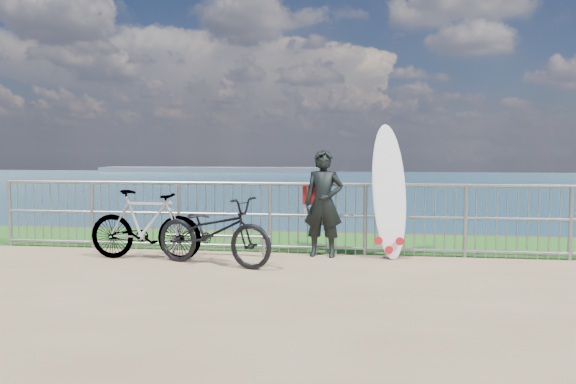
% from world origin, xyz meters
% --- Properties ---
extents(grass_strip, '(120.00, 120.00, 0.00)m').
position_xyz_m(grass_strip, '(0.00, 2.70, 0.01)').
color(grass_strip, '#1F5E19').
rests_on(grass_strip, ground).
extents(seascape, '(260.00, 260.00, 5.00)m').
position_xyz_m(seascape, '(-43.75, 147.49, -4.03)').
color(seascape, brown).
rests_on(seascape, ground).
extents(railing, '(10.06, 0.10, 1.13)m').
position_xyz_m(railing, '(0.02, 1.60, 0.58)').
color(railing, gray).
rests_on(railing, ground).
extents(surfer, '(0.64, 0.46, 1.63)m').
position_xyz_m(surfer, '(0.37, 1.39, 0.82)').
color(surfer, black).
rests_on(surfer, ground).
extents(surfboard, '(0.66, 0.62, 2.04)m').
position_xyz_m(surfboard, '(1.35, 1.44, 0.94)').
color(surfboard, white).
rests_on(surfboard, ground).
extents(bicycle_near, '(1.97, 1.18, 0.98)m').
position_xyz_m(bicycle_near, '(-1.11, 0.50, 0.49)').
color(bicycle_near, black).
rests_on(bicycle_near, ground).
extents(bicycle_far, '(1.74, 0.53, 1.04)m').
position_xyz_m(bicycle_far, '(-2.23, 0.76, 0.52)').
color(bicycle_far, black).
rests_on(bicycle_far, ground).
extents(bike_rack, '(1.62, 0.05, 0.34)m').
position_xyz_m(bike_rack, '(-1.23, 1.17, 0.28)').
color(bike_rack, gray).
rests_on(bike_rack, ground).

